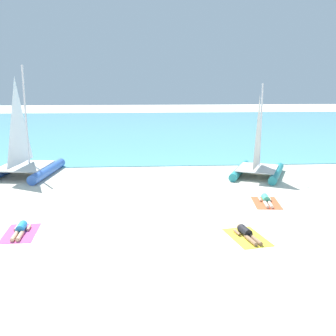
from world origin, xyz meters
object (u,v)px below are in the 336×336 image
towel_middle (247,237)px  sunbather_middle (246,233)px  towel_right (266,203)px  sunbather_right (266,200)px  sailboat_teal (258,163)px  sailboat_blue (25,160)px  towel_left (21,233)px  sunbather_left (21,229)px

towel_middle → sunbather_middle: 0.14m
towel_right → sunbather_right: sunbather_right is taller
sailboat_teal → sailboat_blue: bearing=-160.2°
towel_left → sailboat_blue: bearing=103.7°
sailboat_blue → sunbather_left: bearing=-68.6°
sailboat_blue → sunbather_middle: (10.14, -9.87, -0.78)m
sunbather_left → sunbather_middle: bearing=-9.5°
sunbather_left → sunbather_middle: (7.95, -0.92, 0.00)m
towel_middle → towel_left: bearing=173.4°
towel_left → towel_right: same height
sailboat_teal → sailboat_blue: 13.07m
sunbather_left → towel_right: (9.82, 2.90, -0.13)m
sailboat_teal → towel_right: 5.16m
sunbather_middle → towel_right: (1.88, 3.82, -0.13)m
sailboat_blue → sunbather_middle: 14.18m
sunbather_left → towel_middle: size_ratio=0.82×
sunbather_middle → sunbather_right: 4.32m
sailboat_blue → towel_middle: 14.24m
towel_middle → towel_right: size_ratio=1.00×
sailboat_teal → towel_right: bearing=-77.1°
sunbather_middle → towel_left: bearing=162.6°
towel_right → towel_middle: bearing=-115.6°
sailboat_teal → towel_left: 13.47m
sailboat_teal → towel_left: bearing=-119.3°
sailboat_blue → sunbather_left: sailboat_blue is taller
sunbather_middle → sunbather_right: (1.88, 3.89, 0.00)m
sailboat_blue → sailboat_teal: bearing=3.1°
sailboat_blue → sunbather_right: 13.45m
sailboat_teal → sailboat_blue: size_ratio=0.84×
sailboat_teal → sunbather_right: size_ratio=3.26×
sunbather_left → towel_middle: bearing=-9.9°
sailboat_blue → towel_middle: bearing=-36.7°
sailboat_blue → towel_left: bearing=-68.7°
towel_right → sunbather_right: 0.14m
sunbather_middle → towel_middle: bearing=-90.0°
towel_left → sunbather_left: (-0.00, 0.07, 0.13)m
sunbather_left → towel_middle: (7.96, -0.99, -0.13)m
towel_left → sunbather_right: bearing=17.2°
towel_right → sailboat_teal: bearing=78.6°
sailboat_blue → sunbather_left: size_ratio=3.91×
sunbather_middle → sunbather_right: same height
sailboat_blue → sunbather_left: 9.25m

